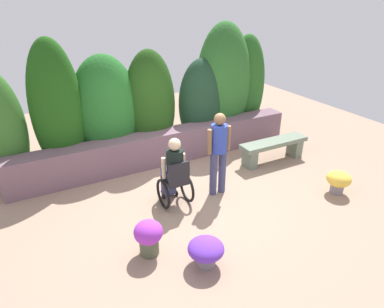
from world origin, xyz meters
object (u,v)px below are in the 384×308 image
Objects in this scene: person_standing_companion at (219,149)px; flower_pot_terracotta_by_wall at (339,180)px; stone_bench at (274,147)px; person_in_wheelchair at (174,174)px; flower_pot_purple_near at (149,236)px; flower_pot_red_accent at (206,251)px.

flower_pot_terracotta_by_wall is at bearing -38.17° from person_standing_companion.
person_in_wheelchair reaches higher than stone_bench.
stone_bench is at bearing 6.92° from person_standing_companion.
person_in_wheelchair is 1.41m from flower_pot_purple_near.
flower_pot_purple_near is at bearing 178.24° from flower_pot_terracotta_by_wall.
flower_pot_red_accent is (0.64, -0.59, -0.08)m from flower_pot_purple_near.
flower_pot_terracotta_by_wall is (3.88, -0.12, -0.05)m from flower_pot_purple_near.
flower_pot_red_accent is at bearing -42.93° from flower_pot_purple_near.
stone_bench is 2.83m from person_in_wheelchair.
flower_pot_purple_near is at bearing -132.47° from person_in_wheelchair.
flower_pot_red_accent is (-3.24, -0.47, -0.03)m from flower_pot_terracotta_by_wall.
stone_bench is 3.64× the size of flower_pot_terracotta_by_wall.
flower_pot_terracotta_by_wall is at bearing -1.76° from flower_pot_purple_near.
stone_bench is 2.05m from person_standing_companion.
person_in_wheelchair reaches higher than flower_pot_terracotta_by_wall.
person_in_wheelchair is 1.70m from flower_pot_red_accent.
flower_pot_purple_near is 0.87m from flower_pot_red_accent.
person_in_wheelchair is 2.53× the size of flower_pot_red_accent.
person_in_wheelchair is at bearing 80.60° from flower_pot_red_accent.
stone_bench reaches higher than flower_pot_terracotta_by_wall.
stone_bench is at bearing 23.00° from flower_pot_purple_near.
person_standing_companion is 2.44m from flower_pot_terracotta_by_wall.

